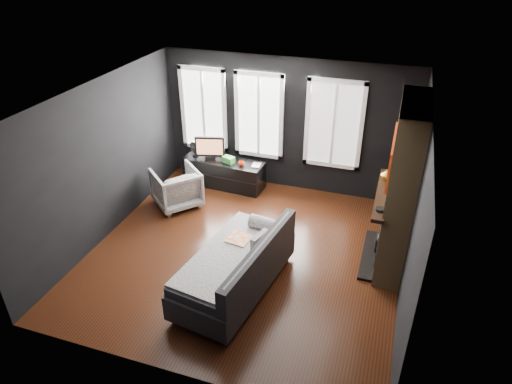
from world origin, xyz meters
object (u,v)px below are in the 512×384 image
(monitor, at_px, (210,146))
(mantel_vase, at_px, (386,175))
(media_console, at_px, (224,173))
(sofa, at_px, (235,263))
(book, at_px, (252,160))
(mug, at_px, (241,163))
(armchair, at_px, (176,186))

(monitor, xyz_separation_m, mantel_vase, (3.54, -1.04, 0.46))
(media_console, bearing_deg, sofa, -61.68)
(mantel_vase, bearing_deg, book, 158.38)
(sofa, xyz_separation_m, media_console, (-1.35, 2.94, -0.18))
(media_console, bearing_deg, mantel_vase, -14.21)
(sofa, bearing_deg, mug, 116.85)
(media_console, bearing_deg, armchair, -116.05)
(mug, bearing_deg, sofa, -72.07)
(media_console, distance_m, monitor, 0.64)
(sofa, distance_m, mug, 2.97)
(mantel_vase, bearing_deg, sofa, -135.20)
(sofa, relative_size, mantel_vase, 12.48)
(media_console, bearing_deg, mug, -11.26)
(book, bearing_deg, media_console, 178.86)
(sofa, xyz_separation_m, mantel_vase, (1.90, 1.89, 0.84))
(mug, relative_size, book, 0.52)
(armchair, height_order, mug, armchair)
(media_console, height_order, mantel_vase, mantel_vase)
(monitor, distance_m, book, 0.94)
(mug, bearing_deg, monitor, 171.47)
(armchair, xyz_separation_m, mantel_vase, (3.83, -0.03, 0.90))
(media_console, distance_m, book, 0.75)
(armchair, height_order, book, armchair)
(monitor, height_order, mantel_vase, mantel_vase)
(mug, relative_size, mantel_vase, 0.67)
(sofa, relative_size, media_console, 1.30)
(sofa, xyz_separation_m, armchair, (-1.93, 1.92, -0.06))
(armchair, height_order, mantel_vase, mantel_vase)
(sofa, distance_m, book, 3.02)
(media_console, relative_size, book, 7.43)
(sofa, bearing_deg, book, 112.66)
(monitor, bearing_deg, mug, -23.59)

